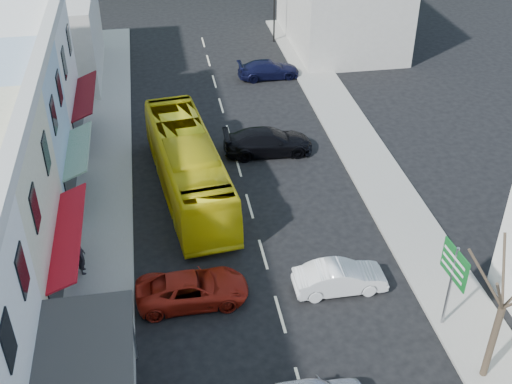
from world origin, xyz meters
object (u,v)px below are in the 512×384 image
at_px(car_red, 192,288).
at_px(street_tree, 502,308).
at_px(bus, 188,168).
at_px(car_white, 340,277).
at_px(pedestrian_left, 81,257).
at_px(direction_sign, 449,288).
at_px(traffic_signal, 274,8).

relative_size(car_red, street_tree, 0.65).
height_order(bus, car_white, bus).
bearing_deg(car_white, pedestrian_left, 75.28).
bearing_deg(street_tree, pedestrian_left, 150.68).
bearing_deg(bus, car_red, -100.33).
relative_size(direction_sign, street_tree, 0.57).
xyz_separation_m(car_red, traffic_signal, (9.31, 29.73, 2.09)).
distance_m(pedestrian_left, direction_sign, 15.73).
bearing_deg(car_white, car_red, 86.57).
bearing_deg(street_tree, car_red, 150.15).
distance_m(pedestrian_left, street_tree, 17.47).
bearing_deg(direction_sign, pedestrian_left, 153.90).
relative_size(pedestrian_left, direction_sign, 0.42).
bearing_deg(car_white, bus, 33.46).
xyz_separation_m(car_red, street_tree, (10.35, -5.94, 2.82)).
xyz_separation_m(bus, direction_sign, (9.37, -11.57, 0.47)).
bearing_deg(car_white, direction_sign, -128.11).
height_order(car_white, car_red, same).
relative_size(car_white, traffic_signal, 0.79).
relative_size(bus, car_red, 2.52).
bearing_deg(bus, street_tree, -62.23).
distance_m(bus, car_white, 10.56).
height_order(bus, car_red, bus).
distance_m(direction_sign, traffic_signal, 32.92).
distance_m(bus, direction_sign, 14.89).
bearing_deg(traffic_signal, street_tree, 90.03).
distance_m(bus, traffic_signal, 23.10).
xyz_separation_m(direction_sign, traffic_signal, (-0.60, 32.90, 0.77)).
bearing_deg(car_red, street_tree, -120.32).
relative_size(car_white, direction_sign, 1.09).
bearing_deg(traffic_signal, direction_sign, 89.40).
xyz_separation_m(bus, traffic_signal, (8.77, 21.33, 1.24)).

